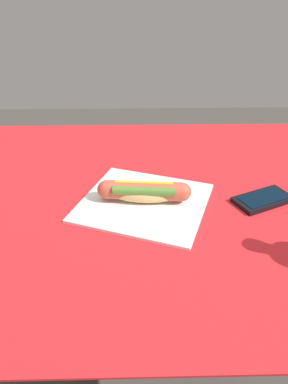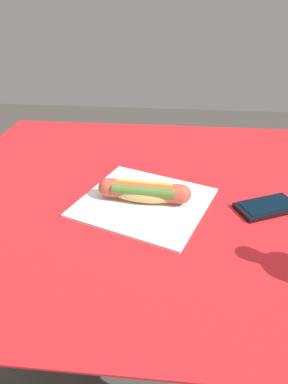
{
  "view_description": "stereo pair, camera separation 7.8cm",
  "coord_description": "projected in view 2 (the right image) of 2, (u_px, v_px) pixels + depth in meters",
  "views": [
    {
      "loc": [
        0.03,
        0.72,
        1.19
      ],
      "look_at": [
        0.02,
        0.05,
        0.79
      ],
      "focal_mm": 32.87,
      "sensor_mm": 36.0,
      "label": 1
    },
    {
      "loc": [
        -0.04,
        0.71,
        1.19
      ],
      "look_at": [
        0.02,
        0.05,
        0.79
      ],
      "focal_mm": 32.87,
      "sensor_mm": 36.0,
      "label": 2
    }
  ],
  "objects": [
    {
      "name": "cell_phone",
      "position": [
        267.0,
        207.0,
        0.77
      ],
      "size": [
        0.15,
        0.12,
        0.01
      ],
      "color": "black",
      "rests_on": "dining_table"
    },
    {
      "name": "dining_table",
      "position": [
        154.0,
        239.0,
        0.91
      ],
      "size": [
        1.04,
        0.91,
        0.76
      ],
      "color": "brown",
      "rests_on": "ground"
    },
    {
      "name": "hot_dog",
      "position": [
        144.0,
        191.0,
        0.78
      ],
      "size": [
        0.21,
        0.06,
        0.05
      ],
      "color": "#E5BC75",
      "rests_on": "paper_wrapper"
    },
    {
      "name": "paper_wrapper",
      "position": [
        144.0,
        202.0,
        0.8
      ],
      "size": [
        0.34,
        0.33,
        0.01
      ],
      "primitive_type": "cube",
      "rotation": [
        0.0,
        0.0,
        -0.36
      ],
      "color": "silver",
      "rests_on": "dining_table"
    },
    {
      "name": "ground_plane",
      "position": [
        151.0,
        377.0,
        1.23
      ],
      "size": [
        6.0,
        6.0,
        0.0
      ],
      "primitive_type": "plane",
      "color": "#47423D",
      "rests_on": "ground"
    }
  ]
}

